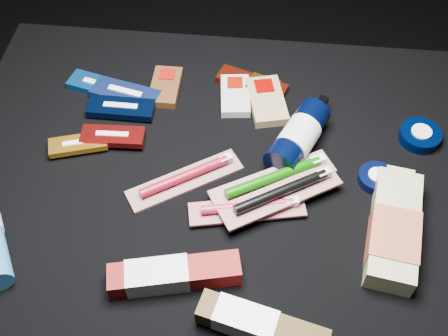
# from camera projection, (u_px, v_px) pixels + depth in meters

# --- Properties ---
(ground) EXTENTS (3.00, 3.00, 0.00)m
(ground) POSITION_uv_depth(u_px,v_px,m) (217.00, 279.00, 1.32)
(ground) COLOR black
(ground) RESTS_ON ground
(cloth_table) EXTENTS (0.98, 0.78, 0.40)m
(cloth_table) POSITION_uv_depth(u_px,v_px,m) (216.00, 235.00, 1.16)
(cloth_table) COLOR black
(cloth_table) RESTS_ON ground
(luna_bar_0) EXTENTS (0.13, 0.08, 0.02)m
(luna_bar_0) POSITION_uv_depth(u_px,v_px,m) (99.00, 86.00, 1.14)
(luna_bar_0) COLOR blue
(luna_bar_0) RESTS_ON cloth_table
(luna_bar_1) EXTENTS (0.14, 0.08, 0.02)m
(luna_bar_1) POSITION_uv_depth(u_px,v_px,m) (126.00, 94.00, 1.12)
(luna_bar_1) COLOR navy
(luna_bar_1) RESTS_ON cloth_table
(luna_bar_2) EXTENTS (0.13, 0.05, 0.02)m
(luna_bar_2) POSITION_uv_depth(u_px,v_px,m) (121.00, 108.00, 1.09)
(luna_bar_2) COLOR black
(luna_bar_2) RESTS_ON cloth_table
(luna_bar_3) EXTENTS (0.11, 0.07, 0.01)m
(luna_bar_3) POSITION_uv_depth(u_px,v_px,m) (78.00, 144.00, 1.04)
(luna_bar_3) COLOR orange
(luna_bar_3) RESTS_ON cloth_table
(luna_bar_4) EXTENTS (0.12, 0.05, 0.02)m
(luna_bar_4) POSITION_uv_depth(u_px,v_px,m) (113.00, 136.00, 1.04)
(luna_bar_4) COLOR maroon
(luna_bar_4) RESTS_ON cloth_table
(clif_bar_0) EXTENTS (0.06, 0.10, 0.02)m
(clif_bar_0) POSITION_uv_depth(u_px,v_px,m) (166.00, 85.00, 1.14)
(clif_bar_0) COLOR #502C13
(clif_bar_0) RESTS_ON cloth_table
(clif_bar_1) EXTENTS (0.07, 0.11, 0.02)m
(clif_bar_1) POSITION_uv_depth(u_px,v_px,m) (235.00, 94.00, 1.12)
(clif_bar_1) COLOR beige
(clif_bar_1) RESTS_ON cloth_table
(clif_bar_2) EXTENTS (0.09, 0.13, 0.02)m
(clif_bar_2) POSITION_uv_depth(u_px,v_px,m) (266.00, 99.00, 1.11)
(clif_bar_2) COLOR #A18C5A
(clif_bar_2) RESTS_ON cloth_table
(power_bar) EXTENTS (0.15, 0.09, 0.02)m
(power_bar) POSITION_uv_depth(u_px,v_px,m) (256.00, 85.00, 1.14)
(power_bar) COLOR maroon
(power_bar) RESTS_ON cloth_table
(lotion_bottle) EXTENTS (0.12, 0.20, 0.06)m
(lotion_bottle) POSITION_uv_depth(u_px,v_px,m) (298.00, 137.00, 1.02)
(lotion_bottle) COLOR black
(lotion_bottle) RESTS_ON cloth_table
(cream_tin_upper) EXTENTS (0.08, 0.08, 0.02)m
(cream_tin_upper) POSITION_uv_depth(u_px,v_px,m) (420.00, 135.00, 1.05)
(cream_tin_upper) COLOR black
(cream_tin_upper) RESTS_ON cloth_table
(cream_tin_lower) EXTENTS (0.06, 0.06, 0.02)m
(cream_tin_lower) POSITION_uv_depth(u_px,v_px,m) (376.00, 178.00, 1.00)
(cream_tin_lower) COLOR black
(cream_tin_lower) RESTS_ON cloth_table
(bodywash_bottle) EXTENTS (0.11, 0.23, 0.05)m
(bodywash_bottle) POSITION_uv_depth(u_px,v_px,m) (394.00, 231.00, 0.91)
(bodywash_bottle) COLOR tan
(bodywash_bottle) RESTS_ON cloth_table
(toothbrush_pack_0) EXTENTS (0.20, 0.16, 0.02)m
(toothbrush_pack_0) POSITION_uv_depth(u_px,v_px,m) (186.00, 178.00, 1.00)
(toothbrush_pack_0) COLOR #A69D9B
(toothbrush_pack_0) RESTS_ON cloth_table
(toothbrush_pack_1) EXTENTS (0.20, 0.09, 0.02)m
(toothbrush_pack_1) POSITION_uv_depth(u_px,v_px,m) (249.00, 208.00, 0.95)
(toothbrush_pack_1) COLOR #A69F9B
(toothbrush_pack_1) RESTS_ON cloth_table
(toothbrush_pack_2) EXTENTS (0.22, 0.16, 0.03)m
(toothbrush_pack_2) POSITION_uv_depth(u_px,v_px,m) (275.00, 179.00, 0.98)
(toothbrush_pack_2) COLOR beige
(toothbrush_pack_2) RESTS_ON cloth_table
(toothbrush_pack_3) EXTENTS (0.21, 0.16, 0.02)m
(toothbrush_pack_3) POSITION_uv_depth(u_px,v_px,m) (282.00, 193.00, 0.95)
(toothbrush_pack_3) COLOR #B0A8A4
(toothbrush_pack_3) RESTS_ON cloth_table
(toothpaste_carton_red) EXTENTS (0.21, 0.09, 0.04)m
(toothpaste_carton_red) POSITION_uv_depth(u_px,v_px,m) (169.00, 275.00, 0.87)
(toothpaste_carton_red) COLOR maroon
(toothpaste_carton_red) RESTS_ON cloth_table
(toothpaste_carton_green) EXTENTS (0.20, 0.09, 0.04)m
(toothpaste_carton_green) POSITION_uv_depth(u_px,v_px,m) (256.00, 324.00, 0.82)
(toothpaste_carton_green) COLOR #3A290C
(toothpaste_carton_green) RESTS_ON cloth_table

